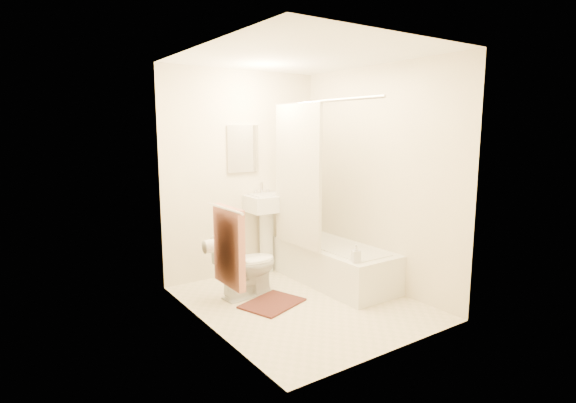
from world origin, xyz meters
TOP-DOWN VIEW (x-y plane):
  - floor at (0.00, 0.00)m, footprint 2.40×2.40m
  - ceiling at (0.00, 0.00)m, footprint 2.40×2.40m
  - wall_back at (0.00, 1.20)m, footprint 2.00×0.02m
  - wall_left at (-1.00, 0.00)m, footprint 0.02×2.40m
  - wall_right at (1.00, 0.00)m, footprint 0.02×2.40m
  - mirror at (0.00, 1.18)m, footprint 0.40×0.03m
  - curtain_rod at (0.30, 0.10)m, footprint 0.03×1.70m
  - shower_curtain at (0.30, 0.50)m, footprint 0.04×0.80m
  - towel_bar at (-0.96, -0.25)m, footprint 0.02×0.60m
  - towel at (-0.93, -0.25)m, footprint 0.06×0.45m
  - toilet_paper at (-0.93, 0.12)m, footprint 0.11×0.12m
  - toilet at (-0.35, 0.49)m, footprint 0.70×0.44m
  - sink at (0.25, 1.06)m, footprint 0.54×0.44m
  - bathtub at (0.67, 0.30)m, footprint 0.67×1.52m
  - bath_mat at (-0.27, 0.14)m, footprint 0.69×0.60m
  - soap_bottle at (0.43, -0.31)m, footprint 0.10×0.10m
  - scrub_brush at (0.58, 0.78)m, footprint 0.11×0.19m

SIDE VIEW (x-z plane):
  - floor at x=0.00m, z-range 0.00..0.00m
  - bath_mat at x=-0.27m, z-range 0.00..0.02m
  - bathtub at x=0.67m, z-range 0.00..0.43m
  - toilet at x=-0.35m, z-range 0.00..0.65m
  - scrub_brush at x=0.58m, z-range 0.43..0.47m
  - sink at x=0.25m, z-range 0.00..1.04m
  - soap_bottle at x=0.43m, z-range 0.43..0.61m
  - toilet_paper at x=-0.93m, z-range 0.64..0.76m
  - towel at x=-0.93m, z-range 0.45..1.11m
  - towel_bar at x=-0.96m, z-range 1.09..1.11m
  - wall_back at x=0.00m, z-range 0.00..2.40m
  - wall_left at x=-1.00m, z-range 0.00..2.40m
  - wall_right at x=1.00m, z-range 0.00..2.40m
  - shower_curtain at x=0.30m, z-range 0.44..2.00m
  - mirror at x=0.00m, z-range 1.23..1.77m
  - curtain_rod at x=0.30m, z-range 1.98..2.02m
  - ceiling at x=0.00m, z-range 2.40..2.40m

